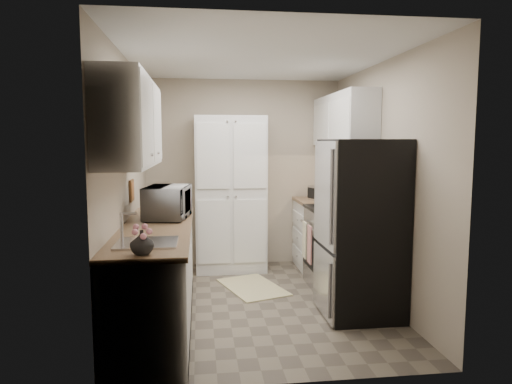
# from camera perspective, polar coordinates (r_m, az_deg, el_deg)

# --- Properties ---
(ground) EXTENTS (3.20, 3.20, 0.00)m
(ground) POSITION_cam_1_polar(r_m,az_deg,el_deg) (4.90, 0.31, -13.72)
(ground) COLOR #665B4C
(ground) RESTS_ON ground
(room_shell) EXTENTS (2.64, 3.24, 2.52)m
(room_shell) POSITION_cam_1_polar(r_m,az_deg,el_deg) (4.59, 0.12, 5.67)
(room_shell) COLOR #B2A590
(room_shell) RESTS_ON ground
(pantry_cabinet) EXTENTS (0.90, 0.55, 2.00)m
(pantry_cabinet) POSITION_cam_1_polar(r_m,az_deg,el_deg) (5.93, -3.24, -0.25)
(pantry_cabinet) COLOR silver
(pantry_cabinet) RESTS_ON ground
(base_cabinet_left) EXTENTS (0.60, 2.30, 0.88)m
(base_cabinet_left) POSITION_cam_1_polar(r_m,az_deg,el_deg) (4.33, -12.25, -10.44)
(base_cabinet_left) COLOR silver
(base_cabinet_left) RESTS_ON ground
(countertop_left) EXTENTS (0.63, 2.33, 0.04)m
(countertop_left) POSITION_cam_1_polar(r_m,az_deg,el_deg) (4.22, -12.39, -4.45)
(countertop_left) COLOR #846647
(countertop_left) RESTS_ON base_cabinet_left
(base_cabinet_right) EXTENTS (0.60, 0.80, 0.88)m
(base_cabinet_right) POSITION_cam_1_polar(r_m,az_deg,el_deg) (6.09, 8.17, -5.47)
(base_cabinet_right) COLOR silver
(base_cabinet_right) RESTS_ON ground
(countertop_right) EXTENTS (0.63, 0.83, 0.04)m
(countertop_right) POSITION_cam_1_polar(r_m,az_deg,el_deg) (6.02, 8.24, -1.17)
(countertop_right) COLOR #846647
(countertop_right) RESTS_ON base_cabinet_right
(electric_range) EXTENTS (0.71, 0.78, 1.13)m
(electric_range) POSITION_cam_1_polar(r_m,az_deg,el_deg) (5.33, 10.29, -6.79)
(electric_range) COLOR #B7B7BC
(electric_range) RESTS_ON ground
(refrigerator) EXTENTS (0.70, 0.72, 1.70)m
(refrigerator) POSITION_cam_1_polar(r_m,az_deg,el_deg) (4.50, 12.99, -4.45)
(refrigerator) COLOR #B7B7BC
(refrigerator) RESTS_ON ground
(microwave) EXTENTS (0.47, 0.63, 0.32)m
(microwave) POSITION_cam_1_polar(r_m,az_deg,el_deg) (4.59, -10.99, -1.28)
(microwave) COLOR #B1B1B6
(microwave) RESTS_ON countertop_left
(wine_bottle) EXTENTS (0.07, 0.07, 0.27)m
(wine_bottle) POSITION_cam_1_polar(r_m,az_deg,el_deg) (5.03, -12.30, -0.91)
(wine_bottle) COLOR black
(wine_bottle) RESTS_ON countertop_left
(flower_vase) EXTENTS (0.20, 0.20, 0.17)m
(flower_vase) POSITION_cam_1_polar(r_m,az_deg,el_deg) (3.18, -14.07, -6.13)
(flower_vase) COLOR silver
(flower_vase) RESTS_ON countertop_left
(cutting_board) EXTENTS (0.04, 0.22, 0.27)m
(cutting_board) POSITION_cam_1_polar(r_m,az_deg,el_deg) (5.14, -10.79, -0.74)
(cutting_board) COLOR #4C8737
(cutting_board) RESTS_ON countertop_left
(toaster_oven) EXTENTS (0.34, 0.38, 0.19)m
(toaster_oven) POSITION_cam_1_polar(r_m,az_deg,el_deg) (5.94, 8.34, -0.16)
(toaster_oven) COLOR silver
(toaster_oven) RESTS_ON countertop_right
(fruit_basket) EXTENTS (0.26, 0.26, 0.11)m
(fruit_basket) POSITION_cam_1_polar(r_m,az_deg,el_deg) (5.95, 8.58, 1.29)
(fruit_basket) COLOR orange
(fruit_basket) RESTS_ON toaster_oven
(kitchen_mat) EXTENTS (0.82, 1.03, 0.01)m
(kitchen_mat) POSITION_cam_1_polar(r_m,az_deg,el_deg) (5.37, -0.43, -11.80)
(kitchen_mat) COLOR beige
(kitchen_mat) RESTS_ON ground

